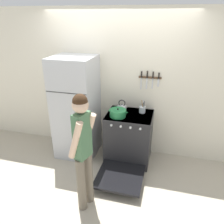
# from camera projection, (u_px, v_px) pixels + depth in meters

# --- Properties ---
(ground_plane) EXTENTS (14.00, 14.00, 0.00)m
(ground_plane) POSITION_uv_depth(u_px,v_px,m) (116.00, 146.00, 4.37)
(ground_plane) COLOR #B2A893
(wall_back) EXTENTS (10.00, 0.06, 2.55)m
(wall_back) POSITION_uv_depth(u_px,v_px,m) (117.00, 85.00, 3.88)
(wall_back) COLOR silver
(wall_back) RESTS_ON ground_plane
(refrigerator) EXTENTS (0.70, 0.70, 1.80)m
(refrigerator) POSITION_uv_depth(u_px,v_px,m) (76.00, 108.00, 3.86)
(refrigerator) COLOR #B7BABF
(refrigerator) RESTS_ON ground_plane
(stove_range) EXTENTS (0.77, 1.33, 0.88)m
(stove_range) POSITION_uv_depth(u_px,v_px,m) (128.00, 138.00, 3.81)
(stove_range) COLOR #232326
(stove_range) RESTS_ON ground_plane
(dutch_oven_pot) EXTENTS (0.32, 0.28, 0.15)m
(dutch_oven_pot) POSITION_uv_depth(u_px,v_px,m) (118.00, 113.00, 3.57)
(dutch_oven_pot) COLOR #237A42
(dutch_oven_pot) RESTS_ON stove_range
(tea_kettle) EXTENTS (0.19, 0.15, 0.20)m
(tea_kettle) POSITION_uv_depth(u_px,v_px,m) (122.00, 107.00, 3.79)
(tea_kettle) COLOR silver
(tea_kettle) RESTS_ON stove_range
(utensil_jar) EXTENTS (0.11, 0.11, 0.23)m
(utensil_jar) POSITION_uv_depth(u_px,v_px,m) (142.00, 109.00, 3.71)
(utensil_jar) COLOR silver
(utensil_jar) RESTS_ON stove_range
(person) EXTENTS (0.32, 0.38, 1.62)m
(person) POSITION_uv_depth(u_px,v_px,m) (83.00, 148.00, 2.68)
(person) COLOR #6B6051
(person) RESTS_ON ground_plane
(wall_knife_strip) EXTENTS (0.38, 0.03, 0.33)m
(wall_knife_strip) POSITION_uv_depth(u_px,v_px,m) (150.00, 77.00, 3.63)
(wall_knife_strip) COLOR brown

